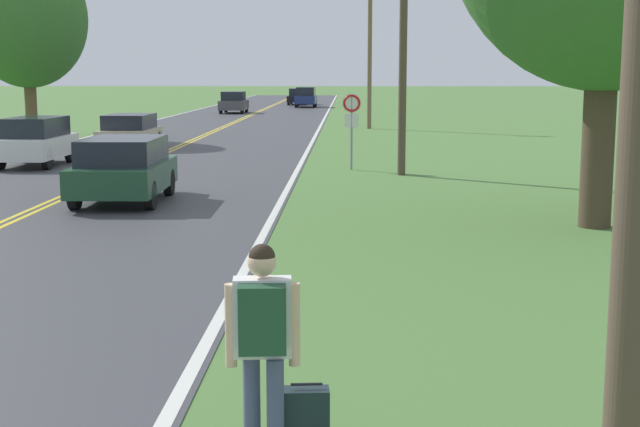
{
  "coord_description": "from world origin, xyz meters",
  "views": [
    {
      "loc": [
        7.12,
        -1.15,
        3.11
      ],
      "look_at": [
        6.67,
        12.96,
        0.86
      ],
      "focal_mm": 50.0,
      "sensor_mm": 36.0,
      "label": 1
    }
  ],
  "objects_px": {
    "hitchhiker_person": "(263,330)",
    "suitcase": "(307,419)",
    "car_champagne_hatchback_mid_near": "(130,130)",
    "car_dark_blue_van_receding": "(306,97)",
    "tree_behind_sign": "(27,19)",
    "car_black_sedan_distant": "(298,96)",
    "car_dark_grey_sedan_mid_far": "(234,102)",
    "car_dark_green_hatchback_nearest": "(124,168)",
    "traffic_sign": "(352,113)",
    "car_white_hatchback_approaching": "(36,140)"
  },
  "relations": [
    {
      "from": "car_dark_grey_sedan_mid_far",
      "to": "car_dark_blue_van_receding",
      "type": "xyz_separation_m",
      "value": [
        4.97,
        11.82,
        0.11
      ]
    },
    {
      "from": "tree_behind_sign",
      "to": "car_dark_green_hatchback_nearest",
      "type": "relative_size",
      "value": 2.21
    },
    {
      "from": "car_dark_green_hatchback_nearest",
      "to": "car_black_sedan_distant",
      "type": "xyz_separation_m",
      "value": [
        0.53,
        65.25,
        -0.04
      ]
    },
    {
      "from": "tree_behind_sign",
      "to": "car_dark_grey_sedan_mid_far",
      "type": "relative_size",
      "value": 2.19
    },
    {
      "from": "tree_behind_sign",
      "to": "car_dark_grey_sedan_mid_far",
      "type": "xyz_separation_m",
      "value": [
        6.04,
        26.83,
        -4.7
      ]
    },
    {
      "from": "traffic_sign",
      "to": "tree_behind_sign",
      "type": "distance_m",
      "value": 20.04
    },
    {
      "from": "car_dark_grey_sedan_mid_far",
      "to": "car_black_sedan_distant",
      "type": "relative_size",
      "value": 0.86
    },
    {
      "from": "suitcase",
      "to": "car_white_hatchback_approaching",
      "type": "relative_size",
      "value": 0.15
    },
    {
      "from": "car_white_hatchback_approaching",
      "to": "car_dark_grey_sedan_mid_far",
      "type": "distance_m",
      "value": 38.88
    },
    {
      "from": "hitchhiker_person",
      "to": "car_champagne_hatchback_mid_near",
      "type": "bearing_deg",
      "value": 10.94
    },
    {
      "from": "car_black_sedan_distant",
      "to": "car_dark_blue_van_receding",
      "type": "bearing_deg",
      "value": 11.13
    },
    {
      "from": "car_champagne_hatchback_mid_near",
      "to": "car_dark_grey_sedan_mid_far",
      "type": "relative_size",
      "value": 0.96
    },
    {
      "from": "car_dark_grey_sedan_mid_far",
      "to": "tree_behind_sign",
      "type": "bearing_deg",
      "value": 168.51
    },
    {
      "from": "car_white_hatchback_approaching",
      "to": "car_dark_blue_van_receding",
      "type": "xyz_separation_m",
      "value": [
        6.61,
        50.67,
        0.07
      ]
    },
    {
      "from": "hitchhiker_person",
      "to": "suitcase",
      "type": "height_order",
      "value": "hitchhiker_person"
    },
    {
      "from": "traffic_sign",
      "to": "car_black_sedan_distant",
      "type": "bearing_deg",
      "value": 94.9
    },
    {
      "from": "car_champagne_hatchback_mid_near",
      "to": "car_dark_blue_van_receding",
      "type": "relative_size",
      "value": 0.93
    },
    {
      "from": "tree_behind_sign",
      "to": "car_dark_blue_van_receding",
      "type": "distance_m",
      "value": 40.45
    },
    {
      "from": "tree_behind_sign",
      "to": "car_black_sedan_distant",
      "type": "bearing_deg",
      "value": 77.52
    },
    {
      "from": "car_champagne_hatchback_mid_near",
      "to": "car_dark_grey_sedan_mid_far",
      "type": "xyz_separation_m",
      "value": [
        0.11,
        32.18,
        0.05
      ]
    },
    {
      "from": "tree_behind_sign",
      "to": "car_champagne_hatchback_mid_near",
      "type": "distance_m",
      "value": 9.29
    },
    {
      "from": "traffic_sign",
      "to": "tree_behind_sign",
      "type": "bearing_deg",
      "value": 139.26
    },
    {
      "from": "hitchhiker_person",
      "to": "car_dark_green_hatchback_nearest",
      "type": "distance_m",
      "value": 15.05
    },
    {
      "from": "car_black_sedan_distant",
      "to": "car_white_hatchback_approaching",
      "type": "bearing_deg",
      "value": -3.75
    },
    {
      "from": "car_dark_grey_sedan_mid_far",
      "to": "car_dark_blue_van_receding",
      "type": "distance_m",
      "value": 12.82
    },
    {
      "from": "car_dark_green_hatchback_nearest",
      "to": "car_champagne_hatchback_mid_near",
      "type": "height_order",
      "value": "car_dark_green_hatchback_nearest"
    },
    {
      "from": "hitchhiker_person",
      "to": "car_white_hatchback_approaching",
      "type": "xyz_separation_m",
      "value": [
        -9.75,
        22.51,
        -0.22
      ]
    },
    {
      "from": "car_dark_blue_van_receding",
      "to": "car_dark_green_hatchback_nearest",
      "type": "bearing_deg",
      "value": -0.53
    },
    {
      "from": "tree_behind_sign",
      "to": "car_dark_grey_sedan_mid_far",
      "type": "distance_m",
      "value": 27.9
    },
    {
      "from": "car_dark_green_hatchback_nearest",
      "to": "car_dark_grey_sedan_mid_far",
      "type": "distance_m",
      "value": 47.19
    },
    {
      "from": "suitcase",
      "to": "car_black_sedan_distant",
      "type": "height_order",
      "value": "car_black_sedan_distant"
    },
    {
      "from": "car_dark_green_hatchback_nearest",
      "to": "car_dark_grey_sedan_mid_far",
      "type": "bearing_deg",
      "value": -177.21
    },
    {
      "from": "hitchhiker_person",
      "to": "car_white_hatchback_approaching",
      "type": "relative_size",
      "value": 0.46
    },
    {
      "from": "tree_behind_sign",
      "to": "car_dark_blue_van_receding",
      "type": "relative_size",
      "value": 2.14
    },
    {
      "from": "car_dark_green_hatchback_nearest",
      "to": "car_dark_grey_sedan_mid_far",
      "type": "xyz_separation_m",
      "value": [
        -3.39,
        47.07,
        -0.01
      ]
    },
    {
      "from": "suitcase",
      "to": "car_dark_grey_sedan_mid_far",
      "type": "distance_m",
      "value": 61.76
    },
    {
      "from": "suitcase",
      "to": "car_white_hatchback_approaching",
      "type": "height_order",
      "value": "car_white_hatchback_approaching"
    },
    {
      "from": "tree_behind_sign",
      "to": "car_black_sedan_distant",
      "type": "height_order",
      "value": "tree_behind_sign"
    },
    {
      "from": "car_dark_green_hatchback_nearest",
      "to": "traffic_sign",
      "type": "bearing_deg",
      "value": 142.01
    },
    {
      "from": "car_white_hatchback_approaching",
      "to": "car_dark_grey_sedan_mid_far",
      "type": "xyz_separation_m",
      "value": [
        1.64,
        38.85,
        -0.04
      ]
    },
    {
      "from": "suitcase",
      "to": "car_dark_blue_van_receding",
      "type": "bearing_deg",
      "value": -2.07
    },
    {
      "from": "car_dark_blue_van_receding",
      "to": "car_dark_grey_sedan_mid_far",
      "type": "bearing_deg",
      "value": -21.79
    },
    {
      "from": "tree_behind_sign",
      "to": "car_dark_blue_van_receding",
      "type": "height_order",
      "value": "tree_behind_sign"
    },
    {
      "from": "car_champagne_hatchback_mid_near",
      "to": "car_black_sedan_distant",
      "type": "relative_size",
      "value": 0.82
    },
    {
      "from": "car_dark_blue_van_receding",
      "to": "car_black_sedan_distant",
      "type": "height_order",
      "value": "car_dark_blue_van_receding"
    },
    {
      "from": "suitcase",
      "to": "traffic_sign",
      "type": "distance_m",
      "value": 21.55
    },
    {
      "from": "car_dark_grey_sedan_mid_far",
      "to": "car_black_sedan_distant",
      "type": "distance_m",
      "value": 18.6
    },
    {
      "from": "car_dark_green_hatchback_nearest",
      "to": "hitchhiker_person",
      "type": "bearing_deg",
      "value": 16.96
    },
    {
      "from": "car_dark_blue_van_receding",
      "to": "car_white_hatchback_approaching",
      "type": "bearing_deg",
      "value": -6.42
    },
    {
      "from": "car_dark_blue_van_receding",
      "to": "car_black_sedan_distant",
      "type": "relative_size",
      "value": 0.88
    }
  ]
}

